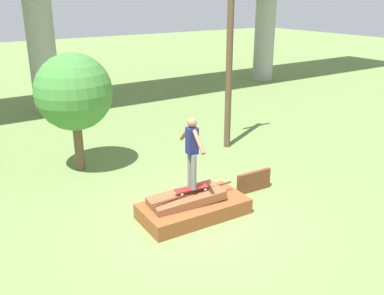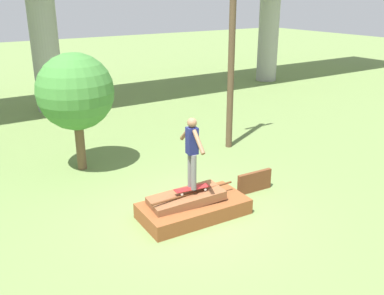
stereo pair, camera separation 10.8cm
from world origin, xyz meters
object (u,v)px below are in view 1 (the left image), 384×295
object	(u,v)px
tree_behind_right	(74,92)
utility_pole	(230,34)
skateboard	(192,188)
skater	(192,149)

from	to	relation	value
tree_behind_right	utility_pole	bearing A→B (deg)	-10.10
skateboard	tree_behind_right	size ratio (longest dim) A/B	0.25
tree_behind_right	skateboard	bearing A→B (deg)	-74.25
utility_pole	skater	bearing A→B (deg)	-137.90
skater	utility_pole	xyz separation A→B (m)	(3.48, 3.14, 1.94)
skateboard	tree_behind_right	world-z (taller)	tree_behind_right
utility_pole	tree_behind_right	world-z (taller)	utility_pole
utility_pole	tree_behind_right	xyz separation A→B (m)	(-4.59, 0.82, -1.32)
utility_pole	skateboard	bearing A→B (deg)	-137.90
skater	tree_behind_right	distance (m)	4.16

